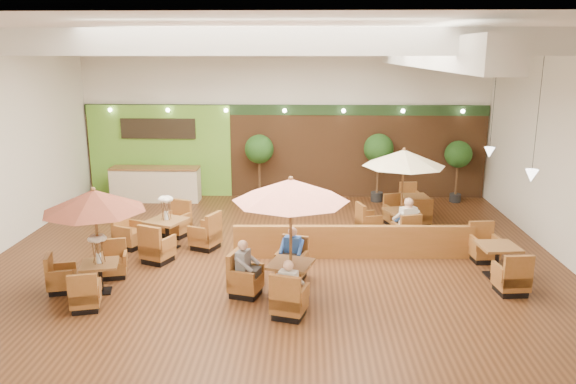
{
  "coord_description": "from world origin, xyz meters",
  "views": [
    {
      "loc": [
        0.79,
        -13.42,
        4.99
      ],
      "look_at": [
        0.3,
        0.5,
        1.5
      ],
      "focal_mm": 35.0,
      "sensor_mm": 36.0,
      "label": 1
    }
  ],
  "objects_px": {
    "diner_4": "(407,217)",
    "diner_0": "(289,282)",
    "service_counter": "(156,184)",
    "diner_2": "(245,262)",
    "diner_1": "(292,248)",
    "booth_divider": "(353,242)",
    "table_4": "(497,261)",
    "topiary_2": "(458,157)",
    "table_0": "(93,218)",
    "table_3": "(167,232)",
    "table_2": "(401,172)",
    "topiary_0": "(259,152)",
    "table_1": "(288,211)",
    "topiary_1": "(379,151)",
    "diner_3": "(407,219)",
    "table_5": "(415,207)"
  },
  "relations": [
    {
      "from": "booth_divider",
      "to": "diner_3",
      "type": "height_order",
      "value": "diner_3"
    },
    {
      "from": "service_counter",
      "to": "diner_0",
      "type": "distance_m",
      "value": 9.85
    },
    {
      "from": "service_counter",
      "to": "diner_0",
      "type": "relative_size",
      "value": 4.18
    },
    {
      "from": "table_4",
      "to": "diner_1",
      "type": "bearing_deg",
      "value": 177.91
    },
    {
      "from": "table_4",
      "to": "topiary_2",
      "type": "relative_size",
      "value": 1.22
    },
    {
      "from": "table_2",
      "to": "diner_2",
      "type": "relative_size",
      "value": 3.34
    },
    {
      "from": "topiary_0",
      "to": "diner_3",
      "type": "xyz_separation_m",
      "value": [
        4.26,
        -4.51,
        -0.97
      ]
    },
    {
      "from": "service_counter",
      "to": "table_5",
      "type": "bearing_deg",
      "value": -11.34
    },
    {
      "from": "table_1",
      "to": "table_4",
      "type": "relative_size",
      "value": 1.03
    },
    {
      "from": "diner_2",
      "to": "table_1",
      "type": "bearing_deg",
      "value": 105.76
    },
    {
      "from": "table_4",
      "to": "diner_1",
      "type": "relative_size",
      "value": 3.47
    },
    {
      "from": "topiary_2",
      "to": "table_2",
      "type": "bearing_deg",
      "value": -124.63
    },
    {
      "from": "table_3",
      "to": "diner_4",
      "type": "relative_size",
      "value": 3.33
    },
    {
      "from": "topiary_1",
      "to": "diner_3",
      "type": "relative_size",
      "value": 3.29
    },
    {
      "from": "diner_0",
      "to": "diner_4",
      "type": "bearing_deg",
      "value": 72.21
    },
    {
      "from": "table_0",
      "to": "diner_4",
      "type": "distance_m",
      "value": 7.81
    },
    {
      "from": "table_0",
      "to": "table_5",
      "type": "distance_m",
      "value": 9.8
    },
    {
      "from": "table_2",
      "to": "topiary_2",
      "type": "xyz_separation_m",
      "value": [
        2.49,
        3.61,
        -0.22
      ]
    },
    {
      "from": "topiary_1",
      "to": "diner_2",
      "type": "height_order",
      "value": "topiary_1"
    },
    {
      "from": "diner_4",
      "to": "booth_divider",
      "type": "bearing_deg",
      "value": -167.33
    },
    {
      "from": "service_counter",
      "to": "diner_2",
      "type": "relative_size",
      "value": 3.96
    },
    {
      "from": "table_4",
      "to": "topiary_0",
      "type": "height_order",
      "value": "topiary_0"
    },
    {
      "from": "service_counter",
      "to": "diner_4",
      "type": "height_order",
      "value": "diner_4"
    },
    {
      "from": "table_0",
      "to": "table_3",
      "type": "height_order",
      "value": "table_0"
    },
    {
      "from": "table_4",
      "to": "diner_4",
      "type": "height_order",
      "value": "diner_4"
    },
    {
      "from": "table_2",
      "to": "table_3",
      "type": "xyz_separation_m",
      "value": [
        -6.19,
        -1.37,
        -1.35
      ]
    },
    {
      "from": "service_counter",
      "to": "diner_3",
      "type": "relative_size",
      "value": 4.24
    },
    {
      "from": "table_4",
      "to": "diner_0",
      "type": "xyz_separation_m",
      "value": [
        -4.66,
        -2.19,
        0.37
      ]
    },
    {
      "from": "table_1",
      "to": "table_4",
      "type": "distance_m",
      "value": 5.11
    },
    {
      "from": "table_0",
      "to": "service_counter",
      "type": "bearing_deg",
      "value": 81.6
    },
    {
      "from": "service_counter",
      "to": "topiary_1",
      "type": "distance_m",
      "value": 7.67
    },
    {
      "from": "diner_4",
      "to": "diner_0",
      "type": "bearing_deg",
      "value": -145.81
    },
    {
      "from": "table_4",
      "to": "table_0",
      "type": "bearing_deg",
      "value": -178.03
    },
    {
      "from": "topiary_2",
      "to": "diner_4",
      "type": "distance_m",
      "value": 5.19
    },
    {
      "from": "table_3",
      "to": "diner_3",
      "type": "xyz_separation_m",
      "value": [
        6.25,
        0.47,
        0.29
      ]
    },
    {
      "from": "topiary_0",
      "to": "topiary_2",
      "type": "distance_m",
      "value": 6.7
    },
    {
      "from": "diner_1",
      "to": "diner_4",
      "type": "xyz_separation_m",
      "value": [
        2.95,
        2.37,
        0.04
      ]
    },
    {
      "from": "table_0",
      "to": "topiary_2",
      "type": "distance_m",
      "value": 12.25
    },
    {
      "from": "table_4",
      "to": "topiary_0",
      "type": "distance_m",
      "value": 8.98
    },
    {
      "from": "service_counter",
      "to": "diner_1",
      "type": "bearing_deg",
      "value": -53.94
    },
    {
      "from": "table_2",
      "to": "table_3",
      "type": "height_order",
      "value": "table_2"
    },
    {
      "from": "service_counter",
      "to": "table_2",
      "type": "distance_m",
      "value": 8.56
    },
    {
      "from": "diner_4",
      "to": "table_4",
      "type": "bearing_deg",
      "value": -71.51
    },
    {
      "from": "table_2",
      "to": "diner_2",
      "type": "distance_m",
      "value": 5.79
    },
    {
      "from": "diner_0",
      "to": "diner_4",
      "type": "relative_size",
      "value": 0.84
    },
    {
      "from": "service_counter",
      "to": "booth_divider",
      "type": "bearing_deg",
      "value": -39.76
    },
    {
      "from": "topiary_1",
      "to": "diner_0",
      "type": "bearing_deg",
      "value": -107.24
    },
    {
      "from": "booth_divider",
      "to": "topiary_1",
      "type": "distance_m",
      "value": 5.78
    },
    {
      "from": "topiary_1",
      "to": "diner_2",
      "type": "xyz_separation_m",
      "value": [
        -3.66,
        -7.82,
        -0.99
      ]
    },
    {
      "from": "table_2",
      "to": "table_4",
      "type": "relative_size",
      "value": 0.99
    }
  ]
}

